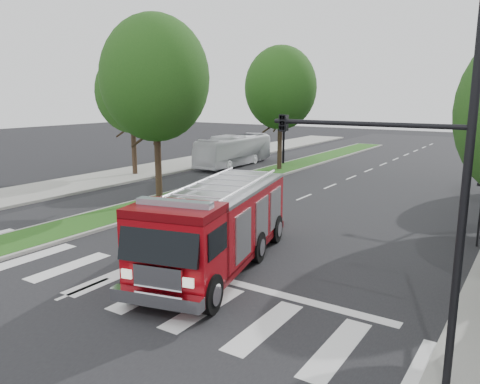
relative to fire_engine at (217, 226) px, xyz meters
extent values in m
plane|color=black|center=(-2.36, 0.07, -1.48)|extent=(140.00, 140.00, 0.00)
cube|color=gray|center=(-16.86, 10.07, -1.41)|extent=(5.00, 80.00, 0.15)
cube|color=gray|center=(-8.36, 18.07, -1.41)|extent=(3.00, 50.00, 0.14)
cube|color=#224B15|center=(-8.36, 18.07, -1.34)|extent=(2.60, 49.50, 0.02)
cylinder|color=black|center=(7.44, 7.47, -0.23)|extent=(0.08, 0.08, 2.50)
cylinder|color=black|center=(-8.36, 6.07, 0.83)|extent=(0.36, 0.36, 4.62)
ellipsoid|color=black|center=(-8.36, 6.07, 5.34)|extent=(5.80, 5.80, 6.67)
cylinder|color=black|center=(-8.36, 20.07, 0.72)|extent=(0.36, 0.36, 4.40)
ellipsoid|color=black|center=(-8.36, 20.07, 5.02)|extent=(5.60, 5.60, 6.44)
cylinder|color=black|center=(-16.36, 12.07, 0.61)|extent=(0.36, 0.36, 4.18)
ellipsoid|color=black|center=(-16.36, 12.07, 4.69)|extent=(5.20, 5.20, 5.98)
cylinder|color=black|center=(8.14, -3.43, 2.52)|extent=(0.16, 0.16, 8.00)
cylinder|color=black|center=(6.14, -3.43, 3.92)|extent=(4.00, 0.10, 0.10)
imported|color=black|center=(4.34, -3.43, 3.52)|extent=(0.18, 0.22, 1.10)
cube|color=#5C0509|center=(-0.02, 0.06, -0.96)|extent=(4.56, 9.03, 0.26)
cube|color=maroon|center=(-0.21, 0.87, 0.12)|extent=(4.07, 7.03, 2.06)
cube|color=maroon|center=(0.74, -3.04, 0.12)|extent=(2.95, 2.41, 2.17)
cube|color=#B2B2B7|center=(-0.21, 0.87, 1.20)|extent=(4.07, 7.03, 0.12)
cylinder|color=#B2B2B7|center=(-1.11, 0.65, 1.41)|extent=(1.56, 6.04, 0.10)
cylinder|color=#B2B2B7|center=(0.69, 1.09, 1.41)|extent=(1.56, 6.04, 0.10)
cube|color=silver|center=(1.02, -4.20, -0.86)|extent=(2.69, 0.98, 0.36)
cube|color=#8C99A5|center=(0.74, -3.04, 1.51)|extent=(2.29, 0.89, 0.19)
cylinder|color=black|center=(-0.34, -3.63, -0.91)|extent=(0.62, 1.19, 1.14)
cylinder|color=black|center=(1.97, -3.06, -0.91)|extent=(0.62, 1.19, 1.14)
cylinder|color=black|center=(-1.36, 0.59, -0.91)|extent=(0.62, 1.19, 1.14)
cylinder|color=black|center=(0.94, 1.15, -0.91)|extent=(0.62, 1.19, 1.14)
cylinder|color=black|center=(-1.95, 2.99, -0.91)|extent=(0.62, 1.19, 1.14)
cylinder|color=black|center=(0.36, 3.55, -0.91)|extent=(0.62, 1.19, 1.14)
imported|color=silver|center=(-12.90, 20.35, -0.17)|extent=(2.62, 9.49, 2.62)
camera|label=1|loc=(9.26, -12.74, 4.50)|focal=35.00mm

